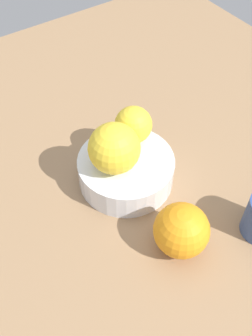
{
  "coord_description": "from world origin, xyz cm",
  "views": [
    {
      "loc": [
        24.45,
        35.97,
        54.24
      ],
      "look_at": [
        0.0,
        0.0,
        3.03
      ],
      "focal_mm": 42.56,
      "sensor_mm": 36.0,
      "label": 1
    }
  ],
  "objects_px": {
    "fruit_bowl": "(126,170)",
    "orange_in_bowl_1": "(133,125)",
    "orange_loose_0": "(181,230)",
    "orange_in_bowl_0": "(114,148)"
  },
  "relations": [
    {
      "from": "fruit_bowl",
      "to": "orange_in_bowl_1",
      "type": "relative_size",
      "value": 2.54
    },
    {
      "from": "fruit_bowl",
      "to": "orange_loose_0",
      "type": "relative_size",
      "value": 1.94
    },
    {
      "from": "orange_in_bowl_1",
      "to": "fruit_bowl",
      "type": "bearing_deg",
      "value": 42.15
    },
    {
      "from": "orange_in_bowl_1",
      "to": "orange_loose_0",
      "type": "height_order",
      "value": "orange_in_bowl_1"
    },
    {
      "from": "orange_in_bowl_0",
      "to": "orange_loose_0",
      "type": "distance_m",
      "value": 0.16
    },
    {
      "from": "fruit_bowl",
      "to": "orange_in_bowl_0",
      "type": "height_order",
      "value": "orange_in_bowl_0"
    },
    {
      "from": "fruit_bowl",
      "to": "orange_in_bowl_0",
      "type": "bearing_deg",
      "value": -1.86
    },
    {
      "from": "orange_in_bowl_0",
      "to": "orange_loose_0",
      "type": "height_order",
      "value": "orange_in_bowl_0"
    },
    {
      "from": "orange_in_bowl_0",
      "to": "orange_loose_0",
      "type": "xyz_separation_m",
      "value": [
        -0.02,
        0.15,
        -0.05
      ]
    },
    {
      "from": "orange_in_bowl_0",
      "to": "orange_loose_0",
      "type": "bearing_deg",
      "value": 96.17
    }
  ]
}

